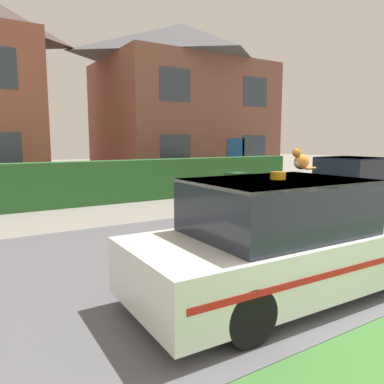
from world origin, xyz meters
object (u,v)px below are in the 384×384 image
Objects in this scene: police_car at (290,240)px; wheelie_bin at (238,189)px; house_right at (182,103)px; cat at (300,160)px; neighbour_car_near at (349,184)px.

police_car is 6.66m from wheelie_bin.
cat is at bearing -114.31° from house_right.
house_right reaches higher than wheelie_bin.
house_right reaches higher than cat.
neighbour_car_near reaches higher than wheelie_bin.
house_right is at bearing -114.32° from cat.
neighbour_car_near is 9.80m from house_right.
house_right reaches higher than neighbour_car_near.
cat is 14.27m from house_right.
neighbour_car_near is at bearing -87.42° from house_right.
neighbour_car_near is at bearing 31.20° from police_car.
wheelie_bin is (-2.42, -7.42, -3.35)m from house_right.
wheelie_bin is at bearing -32.38° from neighbour_car_near.
house_right is (5.81, 12.86, 2.14)m from cat.
cat reaches higher than wheelie_bin.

